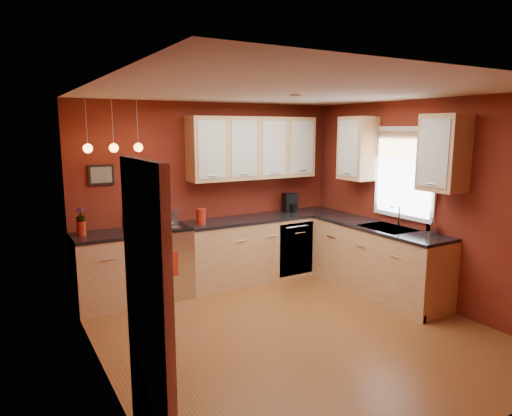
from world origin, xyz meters
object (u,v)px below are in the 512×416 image
soap_pump (431,226)px  sink (387,229)px  coffee_maker (290,203)px  gas_range (159,262)px  red_canister (201,216)px

soap_pump → sink: bearing=108.4°
coffee_maker → gas_range: bearing=-167.6°
red_canister → soap_pump: bearing=-42.1°
red_canister → sink: bearing=-35.6°
sink → red_canister: sink is taller
sink → red_canister: size_ratio=3.35×
coffee_maker → soap_pump: coffee_maker is taller
coffee_maker → red_canister: bearing=-164.7°
gas_range → red_canister: 0.82m
gas_range → sink: size_ratio=1.59×
sink → coffee_maker: (-0.44, 1.62, 0.16)m
soap_pump → gas_range: bearing=143.8°
sink → coffee_maker: coffee_maker is taller
gas_range → soap_pump: size_ratio=5.50×
coffee_maker → soap_pump: (0.62, -2.17, -0.03)m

